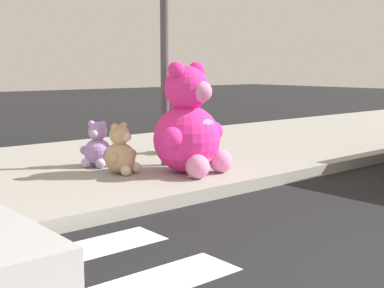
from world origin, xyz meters
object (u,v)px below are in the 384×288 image
Objects in this scene: sign_pole at (164,38)px; plush_pink_large at (189,129)px; plush_teal at (171,139)px; plush_lavender at (97,148)px; plush_tan at (121,153)px.

sign_pole is 1.29m from plush_pink_large.
sign_pole is 5.72× the size of plush_teal.
plush_pink_large is 2.26× the size of plush_lavender.
plush_pink_large is 0.91m from plush_tan.
plush_teal is at bearing 48.13° from sign_pole.
plush_tan is (-1.44, -0.84, 0.03)m from plush_teal.
sign_pole is at bearing 6.30° from plush_tan.
plush_pink_large is 1.34m from plush_lavender.
plush_teal is 1.45m from plush_lavender.
plush_pink_large is at bearing -58.46° from plush_lavender.
plush_pink_large reaches higher than plush_teal.
plush_tan is (-0.69, 0.51, -0.30)m from plush_pink_large.
plush_lavender is 0.96× the size of plush_tan.
plush_teal is at bearing 9.47° from plush_lavender.
plush_pink_large is 2.49× the size of plush_teal.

